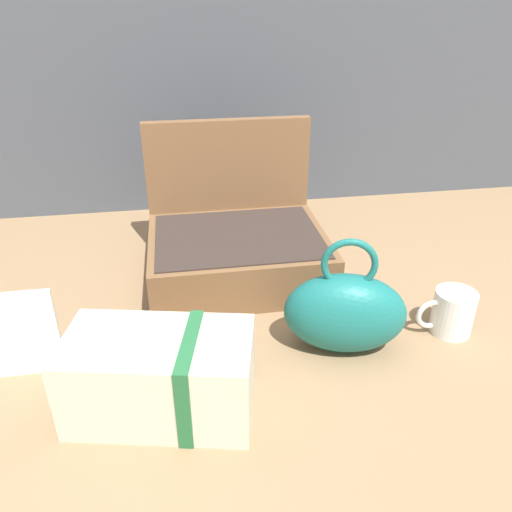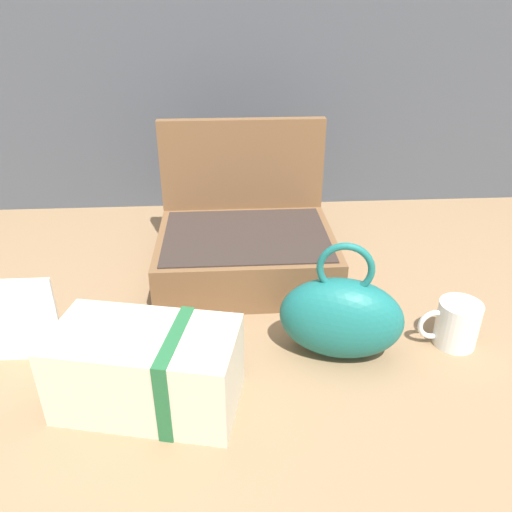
% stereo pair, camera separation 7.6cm
% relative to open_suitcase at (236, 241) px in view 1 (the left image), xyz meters
% --- Properties ---
extents(ground_plane, '(6.00, 6.00, 0.00)m').
position_rel_open_suitcase_xyz_m(ground_plane, '(0.02, -0.17, -0.07)').
color(ground_plane, '#8C6D4C').
extents(open_suitcase, '(0.36, 0.31, 0.30)m').
position_rel_open_suitcase_xyz_m(open_suitcase, '(0.00, 0.00, 0.00)').
color(open_suitcase, brown).
rests_on(open_suitcase, ground_plane).
extents(teal_pouch_handbag, '(0.22, 0.15, 0.21)m').
position_rel_open_suitcase_xyz_m(teal_pouch_handbag, '(0.14, -0.29, 0.00)').
color(teal_pouch_handbag, '#196B66').
rests_on(teal_pouch_handbag, ground_plane).
extents(cream_toiletry_bag, '(0.28, 0.19, 0.13)m').
position_rel_open_suitcase_xyz_m(cream_toiletry_bag, '(-0.16, -0.39, -0.01)').
color(cream_toiletry_bag, beige).
rests_on(cream_toiletry_bag, ground_plane).
extents(coffee_mug, '(0.10, 0.07, 0.08)m').
position_rel_open_suitcase_xyz_m(coffee_mug, '(0.34, -0.28, -0.03)').
color(coffee_mug, white).
rests_on(coffee_mug, ground_plane).
extents(info_card_left, '(0.12, 0.01, 0.15)m').
position_rel_open_suitcase_xyz_m(info_card_left, '(-0.37, -0.27, 0.01)').
color(info_card_left, white).
rests_on(info_card_left, ground_plane).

